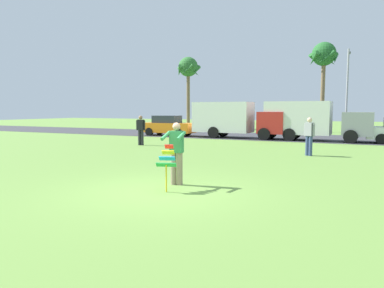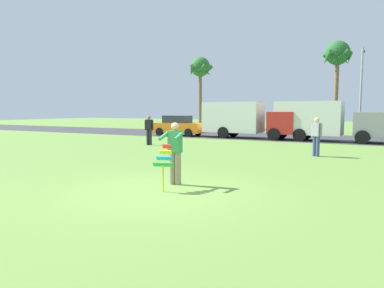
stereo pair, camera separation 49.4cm
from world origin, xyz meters
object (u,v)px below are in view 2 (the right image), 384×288
parked_car_orange (179,126)px  parked_truck_grey_van (322,120)px  person_walker_far (149,129)px  parked_truck_red_cab (244,119)px  streetlight_pole (361,86)px  palm_tree_left_near (200,70)px  palm_tree_right_near (338,57)px  person_kite_flyer (175,151)px  kite_held (164,160)px  person_walker_near (316,136)px

parked_car_orange → parked_truck_grey_van: (10.82, -0.00, 0.64)m
person_walker_far → parked_truck_red_cab: bearing=66.6°
parked_car_orange → streetlight_pole: 15.10m
parked_car_orange → palm_tree_left_near: size_ratio=0.55×
parked_car_orange → palm_tree_right_near: 15.44m
person_kite_flyer → streetlight_pole: 24.15m
person_kite_flyer → palm_tree_left_near: (-12.51, 26.57, 5.41)m
kite_held → parked_truck_red_cab: size_ratio=0.17×
parked_truck_red_cab → palm_tree_right_near: 12.04m
palm_tree_left_near → streetlight_pole: palm_tree_left_near is taller
parked_car_orange → palm_tree_left_near: palm_tree_left_near is taller
kite_held → palm_tree_right_near: palm_tree_right_near is taller
parked_truck_grey_van → person_walker_far: 11.31m
palm_tree_left_near → person_walker_far: size_ratio=4.46×
parked_truck_red_cab → palm_tree_right_near: size_ratio=0.84×
palm_tree_right_near → streetlight_pole: 3.96m
parked_truck_grey_van → parked_car_orange: bearing=180.0°
person_walker_near → palm_tree_right_near: bearing=93.7°
streetlight_pole → person_walker_far: 18.41m
parked_truck_grey_van → palm_tree_right_near: 10.87m
parked_truck_grey_van → palm_tree_right_near: size_ratio=0.84×
kite_held → palm_tree_left_near: bearing=114.8°
kite_held → parked_truck_red_cab: (-3.94, 16.97, 0.62)m
parked_truck_grey_van → parked_truck_red_cab: bearing=180.0°
kite_held → parked_truck_grey_van: parked_truck_grey_van is taller
parked_truck_grey_van → palm_tree_left_near: bearing=143.7°
palm_tree_left_near → parked_truck_red_cab: bearing=-49.9°
person_kite_flyer → palm_tree_left_near: palm_tree_left_near is taller
parked_truck_grey_van → person_walker_far: size_ratio=3.90×
person_kite_flyer → parked_truck_grey_van: bearing=84.5°
person_kite_flyer → palm_tree_left_near: bearing=115.2°
parked_truck_grey_van → palm_tree_right_near: bearing=91.1°
person_kite_flyer → person_walker_near: 8.50m
person_kite_flyer → parked_car_orange: bearing=119.7°
palm_tree_right_near → palm_tree_left_near: bearing=176.6°
parked_car_orange → palm_tree_left_near: (-3.24, 10.33, 5.58)m
kite_held → person_kite_flyer: bearing=99.3°
person_kite_flyer → parked_car_orange: (-9.27, 16.24, -0.18)m
person_kite_flyer → parked_truck_red_cab: bearing=103.2°
kite_held → parked_car_orange: size_ratio=0.28×
person_kite_flyer → parked_car_orange: 18.70m
person_kite_flyer → person_walker_far: bearing=128.3°
parked_car_orange → person_walker_near: bearing=-34.6°
person_walker_near → parked_truck_red_cab: bearing=127.9°
person_kite_flyer → parked_car_orange: person_kite_flyer is taller
person_kite_flyer → kite_held: size_ratio=1.48×
palm_tree_right_near → person_kite_flyer: bearing=-93.0°
parked_truck_grey_van → streetlight_pole: size_ratio=0.96×
parked_truck_grey_van → person_kite_flyer: bearing=-95.5°
parked_car_orange → streetlight_pole: (12.72, 7.47, 3.22)m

